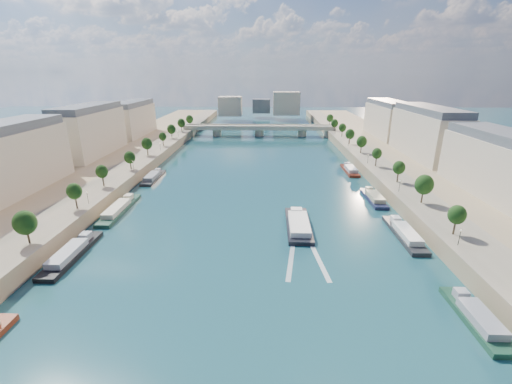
{
  "coord_description": "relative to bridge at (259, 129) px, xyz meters",
  "views": [
    {
      "loc": [
        4.68,
        -31.72,
        45.52
      ],
      "look_at": [
        1.44,
        83.36,
        5.0
      ],
      "focal_mm": 24.0,
      "sensor_mm": 36.0,
      "label": 1
    }
  ],
  "objects": [
    {
      "name": "quay_right",
      "position": [
        72.0,
        -124.79,
        -2.58
      ],
      "size": [
        44.0,
        520.0,
        5.0
      ],
      "primitive_type": "cube",
      "color": "#9E8460",
      "rests_on": "ground"
    },
    {
      "name": "lamps_left",
      "position": [
        -52.5,
        -134.79,
        2.7
      ],
      "size": [
        0.36,
        200.36,
        4.28
      ],
      "color": "black",
      "rests_on": "ground"
    },
    {
      "name": "bridge",
      "position": [
        0.0,
        0.0,
        0.0
      ],
      "size": [
        112.0,
        12.0,
        8.15
      ],
      "color": "#C1B79E",
      "rests_on": "ground"
    },
    {
      "name": "lamps_right",
      "position": [
        52.5,
        -119.79,
        2.7
      ],
      "size": [
        0.36,
        200.36,
        4.28
      ],
      "color": "black",
      "rests_on": "ground"
    },
    {
      "name": "ground",
      "position": [
        0.0,
        -124.79,
        -5.08
      ],
      "size": [
        700.0,
        700.0,
        0.0
      ],
      "primitive_type": "plane",
      "color": "#0D333C",
      "rests_on": "ground"
    },
    {
      "name": "skyline",
      "position": [
        3.19,
        94.73,
        9.57
      ],
      "size": [
        79.0,
        42.0,
        22.0
      ],
      "color": "beige",
      "rests_on": "ground"
    },
    {
      "name": "buildings_right",
      "position": [
        85.0,
        -112.79,
        11.37
      ],
      "size": [
        16.0,
        226.0,
        23.2
      ],
      "color": "beige",
      "rests_on": "ground"
    },
    {
      "name": "wake",
      "position": [
        15.11,
        -176.38,
        -5.06
      ],
      "size": [
        10.76,
        25.98,
        0.04
      ],
      "color": "silver",
      "rests_on": "ground"
    },
    {
      "name": "buildings_left",
      "position": [
        -85.0,
        -112.79,
        11.37
      ],
      "size": [
        16.0,
        226.0,
        23.2
      ],
      "color": "beige",
      "rests_on": "ground"
    },
    {
      "name": "moored_barges_right",
      "position": [
        45.5,
        -169.87,
        -4.24
      ],
      "size": [
        5.0,
        164.25,
        3.6
      ],
      "color": "black",
      "rests_on": "ground"
    },
    {
      "name": "pave_left",
      "position": [
        -57.0,
        -124.79,
        -0.03
      ],
      "size": [
        14.0,
        520.0,
        0.1
      ],
      "primitive_type": "cube",
      "color": "gray",
      "rests_on": "quay_left"
    },
    {
      "name": "tour_barge",
      "position": [
        15.11,
        -159.72,
        -4.18
      ],
      "size": [
        7.6,
        25.4,
        3.61
      ],
      "rotation": [
        0.0,
        0.0,
        -0.01
      ],
      "color": "black",
      "rests_on": "ground"
    },
    {
      "name": "trees_left",
      "position": [
        -55.0,
        -122.79,
        5.39
      ],
      "size": [
        4.8,
        268.8,
        8.26
      ],
      "color": "#382B1E",
      "rests_on": "ground"
    },
    {
      "name": "pave_right",
      "position": [
        57.0,
        -124.79,
        -0.03
      ],
      "size": [
        14.0,
        520.0,
        0.1
      ],
      "primitive_type": "cube",
      "color": "gray",
      "rests_on": "quay_right"
    },
    {
      "name": "quay_left",
      "position": [
        -72.0,
        -124.79,
        -2.58
      ],
      "size": [
        44.0,
        520.0,
        5.0
      ],
      "primitive_type": "cube",
      "color": "#9E8460",
      "rests_on": "ground"
    },
    {
      "name": "moored_barges_left",
      "position": [
        -45.5,
        -177.39,
        -4.24
      ],
      "size": [
        5.0,
        156.14,
        3.6
      ],
      "color": "#1D1D40",
      "rests_on": "ground"
    },
    {
      "name": "trees_right",
      "position": [
        55.0,
        -114.79,
        5.39
      ],
      "size": [
        4.8,
        268.8,
        8.26
      ],
      "color": "#382B1E",
      "rests_on": "ground"
    }
  ]
}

